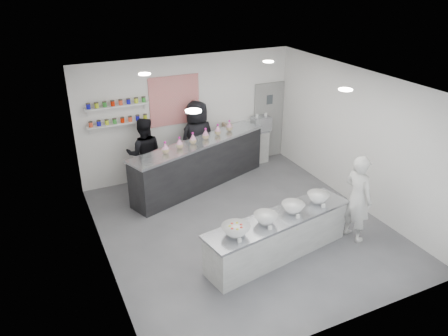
# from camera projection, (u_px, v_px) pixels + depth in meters

# --- Properties ---
(floor) EXTENTS (6.00, 6.00, 0.00)m
(floor) POSITION_uv_depth(u_px,v_px,m) (243.00, 227.00, 9.02)
(floor) COLOR #515156
(floor) RESTS_ON ground
(ceiling) EXTENTS (6.00, 6.00, 0.00)m
(ceiling) POSITION_uv_depth(u_px,v_px,m) (246.00, 84.00, 7.74)
(ceiling) COLOR white
(ceiling) RESTS_ON floor
(back_wall) EXTENTS (5.50, 0.00, 5.50)m
(back_wall) POSITION_uv_depth(u_px,v_px,m) (188.00, 116.00, 10.84)
(back_wall) COLOR white
(back_wall) RESTS_ON floor
(left_wall) EXTENTS (0.00, 6.00, 6.00)m
(left_wall) POSITION_uv_depth(u_px,v_px,m) (99.00, 189.00, 7.32)
(left_wall) COLOR white
(left_wall) RESTS_ON floor
(right_wall) EXTENTS (0.00, 6.00, 6.00)m
(right_wall) POSITION_uv_depth(u_px,v_px,m) (357.00, 139.00, 9.44)
(right_wall) COLOR white
(right_wall) RESTS_ON floor
(back_door) EXTENTS (0.88, 0.04, 2.10)m
(back_door) POSITION_uv_depth(u_px,v_px,m) (268.00, 121.00, 11.89)
(back_door) COLOR gray
(back_door) RESTS_ON floor
(pattern_panel) EXTENTS (1.25, 0.03, 1.20)m
(pattern_panel) POSITION_uv_depth(u_px,v_px,m) (175.00, 100.00, 10.49)
(pattern_panel) COLOR red
(pattern_panel) RESTS_ON back_wall
(jar_shelf_lower) EXTENTS (1.45, 0.22, 0.04)m
(jar_shelf_lower) POSITION_uv_depth(u_px,v_px,m) (119.00, 123.00, 10.04)
(jar_shelf_lower) COLOR silver
(jar_shelf_lower) RESTS_ON back_wall
(jar_shelf_upper) EXTENTS (1.45, 0.22, 0.04)m
(jar_shelf_upper) POSITION_uv_depth(u_px,v_px,m) (117.00, 106.00, 9.86)
(jar_shelf_upper) COLOR silver
(jar_shelf_upper) RESTS_ON back_wall
(preserve_jars) EXTENTS (1.45, 0.10, 0.56)m
(preserve_jars) POSITION_uv_depth(u_px,v_px,m) (118.00, 112.00, 9.90)
(preserve_jars) COLOR #EE502B
(preserve_jars) RESTS_ON jar_shelf_lower
(downlight_0) EXTENTS (0.24, 0.24, 0.02)m
(downlight_0) POSITION_uv_depth(u_px,v_px,m) (193.00, 111.00, 6.39)
(downlight_0) COLOR white
(downlight_0) RESTS_ON ceiling
(downlight_1) EXTENTS (0.24, 0.24, 0.02)m
(downlight_1) POSITION_uv_depth(u_px,v_px,m) (346.00, 90.00, 7.47)
(downlight_1) COLOR white
(downlight_1) RESTS_ON ceiling
(downlight_2) EXTENTS (0.24, 0.24, 0.02)m
(downlight_2) POSITION_uv_depth(u_px,v_px,m) (144.00, 74.00, 8.52)
(downlight_2) COLOR white
(downlight_2) RESTS_ON ceiling
(downlight_3) EXTENTS (0.24, 0.24, 0.02)m
(downlight_3) POSITION_uv_depth(u_px,v_px,m) (268.00, 62.00, 9.60)
(downlight_3) COLOR white
(downlight_3) RESTS_ON ceiling
(prep_counter) EXTENTS (3.07, 1.18, 0.82)m
(prep_counter) POSITION_uv_depth(u_px,v_px,m) (278.00, 236.00, 7.99)
(prep_counter) COLOR #999995
(prep_counter) RESTS_ON floor
(back_bar) EXTENTS (3.74, 1.91, 1.16)m
(back_bar) POSITION_uv_depth(u_px,v_px,m) (200.00, 164.00, 10.46)
(back_bar) COLOR black
(back_bar) RESTS_ON floor
(sneeze_guard) EXTENTS (3.46, 1.26, 0.32)m
(sneeze_guard) POSITION_uv_depth(u_px,v_px,m) (209.00, 139.00, 9.94)
(sneeze_guard) COLOR white
(sneeze_guard) RESTS_ON back_bar
(espresso_ledge) EXTENTS (1.19, 0.38, 0.89)m
(espresso_ledge) POSITION_uv_depth(u_px,v_px,m) (247.00, 148.00, 11.70)
(espresso_ledge) COLOR #999995
(espresso_ledge) RESTS_ON floor
(espresso_machine) EXTENTS (0.49, 0.34, 0.37)m
(espresso_machine) POSITION_uv_depth(u_px,v_px,m) (261.00, 124.00, 11.60)
(espresso_machine) COLOR #93969E
(espresso_machine) RESTS_ON espresso_ledge
(cup_stacks) EXTENTS (0.24, 0.24, 0.32)m
(cup_stacks) POSITION_uv_depth(u_px,v_px,m) (228.00, 130.00, 11.24)
(cup_stacks) COLOR #9A7560
(cup_stacks) RESTS_ON espresso_ledge
(prep_bowls) EXTENTS (2.44, 0.93, 0.17)m
(prep_bowls) POSITION_uv_depth(u_px,v_px,m) (280.00, 213.00, 7.78)
(prep_bowls) COLOR white
(prep_bowls) RESTS_ON prep_counter
(label_cards) EXTENTS (2.01, 0.04, 0.07)m
(label_cards) POSITION_uv_depth(u_px,v_px,m) (291.00, 232.00, 7.34)
(label_cards) COLOR white
(label_cards) RESTS_ON prep_counter
(cookie_bags) EXTENTS (2.09, 0.89, 0.28)m
(cookie_bags) POSITION_uv_depth(u_px,v_px,m) (199.00, 136.00, 10.15)
(cookie_bags) COLOR pink
(cookie_bags) RESTS_ON back_bar
(woman_prep) EXTENTS (0.49, 0.68, 1.75)m
(woman_prep) POSITION_uv_depth(u_px,v_px,m) (358.00, 198.00, 8.33)
(woman_prep) COLOR silver
(woman_prep) RESTS_ON floor
(staff_left) EXTENTS (1.01, 0.88, 1.75)m
(staff_left) POSITION_uv_depth(u_px,v_px,m) (144.00, 154.00, 10.28)
(staff_left) COLOR black
(staff_left) RESTS_ON floor
(staff_right) EXTENTS (1.05, 0.77, 1.98)m
(staff_right) POSITION_uv_depth(u_px,v_px,m) (198.00, 140.00, 10.75)
(staff_right) COLOR black
(staff_right) RESTS_ON floor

